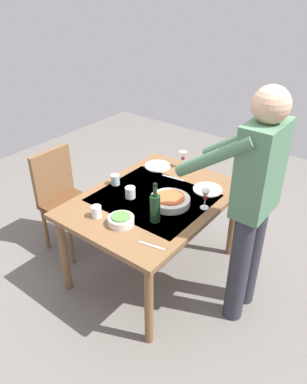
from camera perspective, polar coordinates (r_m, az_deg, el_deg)
ground_plane at (r=3.26m, az=0.00°, el=-11.78°), size 6.00×6.00×0.00m
dining_table at (r=2.86m, az=0.00°, el=-2.16°), size 1.32×0.97×0.72m
chair_near at (r=3.34m, az=-13.93°, el=-0.30°), size 0.40×0.40×0.91m
person_server at (r=2.44m, az=15.10°, el=-0.97°), size 0.42×0.61×1.69m
wine_bottle at (r=2.50m, az=0.25°, el=-2.40°), size 0.07×0.07×0.30m
wine_glass_left at (r=2.67m, az=8.02°, el=-0.59°), size 0.07×0.07×0.15m
wine_glass_right at (r=3.23m, az=4.59°, el=5.49°), size 0.07×0.07×0.15m
water_cup_near_left at (r=2.61m, az=-8.81°, el=-3.01°), size 0.07×0.07×0.09m
water_cup_near_right at (r=2.81m, az=-3.62°, el=-0.07°), size 0.08×0.08×0.09m
water_cup_far_left at (r=2.99m, az=-5.93°, el=1.91°), size 0.07×0.07×0.09m
serving_bowl_pasta at (r=2.73m, az=2.56°, el=-1.31°), size 0.30×0.30×0.07m
side_bowl_salad at (r=2.52m, az=-5.03°, el=-4.32°), size 0.18×0.18×0.07m
dinner_plate_near at (r=2.95m, az=8.36°, el=0.40°), size 0.23×0.23×0.01m
dinner_plate_far at (r=3.28m, az=0.65°, el=4.04°), size 0.23×0.23×0.01m
table_knife at (r=3.09m, az=3.04°, el=2.19°), size 0.04×0.20×0.00m
table_fork at (r=2.34m, az=-0.28°, el=-8.30°), size 0.05×0.18×0.00m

